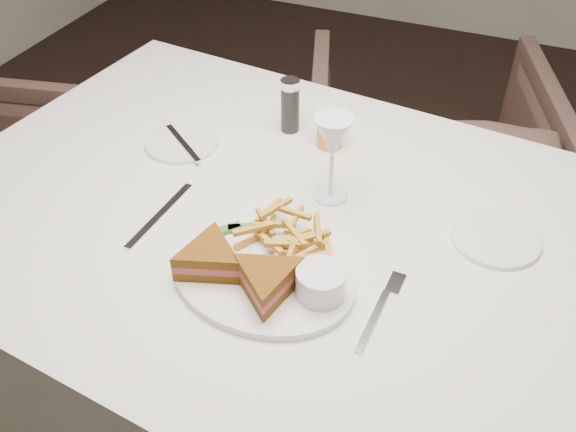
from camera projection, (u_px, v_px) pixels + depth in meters
The scene contains 4 objects.
ground at pixel (433, 426), 1.70m from camera, with size 5.00×5.00×0.00m, color black.
table at pixel (297, 347), 1.43m from camera, with size 1.44×0.96×0.75m, color white.
chair_far at pixel (423, 163), 1.99m from camera, with size 0.71×0.66×0.73m, color #4B342E.
table_setting at pixel (286, 226), 1.12m from camera, with size 0.83×0.65×0.18m.
Camera 1 is at (0.00, -1.01, 1.53)m, focal length 40.00 mm.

